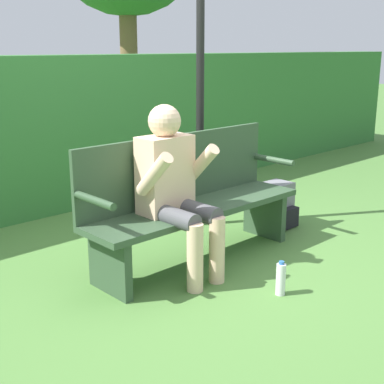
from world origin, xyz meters
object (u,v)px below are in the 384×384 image
(backpack, at_px, (277,205))
(signpost, at_px, (201,50))
(park_bench, at_px, (190,199))
(water_bottle, at_px, (281,279))
(person_seated, at_px, (174,183))

(backpack, bearing_deg, signpost, 135.61)
(park_bench, xyz_separation_m, backpack, (1.11, 0.03, -0.29))
(water_bottle, height_order, signpost, signpost)
(person_seated, height_order, signpost, signpost)
(park_bench, bearing_deg, signpost, 40.17)
(signpost, bearing_deg, person_seated, -144.03)
(backpack, distance_m, water_bottle, 1.44)
(person_seated, bearing_deg, backpack, 6.42)
(water_bottle, bearing_deg, park_bench, 89.55)
(backpack, distance_m, signpost, 1.54)
(backpack, xyz_separation_m, water_bottle, (-1.12, -0.90, -0.08))
(backpack, height_order, water_bottle, backpack)
(water_bottle, bearing_deg, signpost, 65.89)
(person_seated, relative_size, backpack, 3.05)
(backpack, bearing_deg, park_bench, -178.37)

